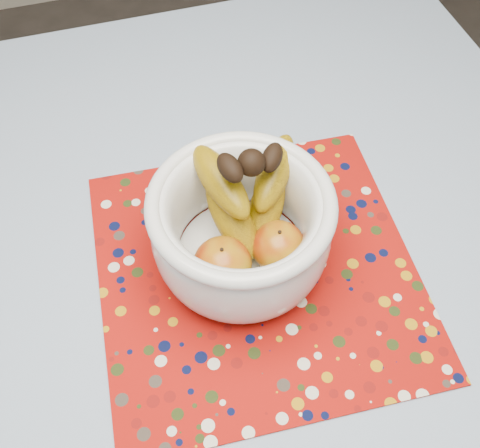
{
  "coord_description": "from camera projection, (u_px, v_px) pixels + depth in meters",
  "views": [
    {
      "loc": [
        -0.06,
        -0.39,
        1.48
      ],
      "look_at": [
        0.06,
        0.03,
        0.85
      ],
      "focal_mm": 42.0,
      "sensor_mm": 36.0,
      "label": 1
    }
  ],
  "objects": [
    {
      "name": "placemat",
      "position": [
        257.0,
        270.0,
        0.82
      ],
      "size": [
        0.49,
        0.49,
        0.0
      ],
      "primitive_type": "cube",
      "rotation": [
        0.0,
        0.0,
        -0.07
      ],
      "color": "#940D08",
      "rests_on": "tablecloth"
    },
    {
      "name": "fruit_bowl",
      "position": [
        246.0,
        220.0,
        0.76
      ],
      "size": [
        0.27,
        0.26,
        0.21
      ],
      "color": "silver",
      "rests_on": "placemat"
    },
    {
      "name": "tablecloth",
      "position": [
        205.0,
        287.0,
        0.81
      ],
      "size": [
        1.32,
        1.32,
        0.01
      ],
      "primitive_type": "cube",
      "color": "slate",
      "rests_on": "table"
    },
    {
      "name": "table",
      "position": [
        208.0,
        312.0,
        0.88
      ],
      "size": [
        1.2,
        1.2,
        0.75
      ],
      "color": "brown",
      "rests_on": "ground"
    }
  ]
}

